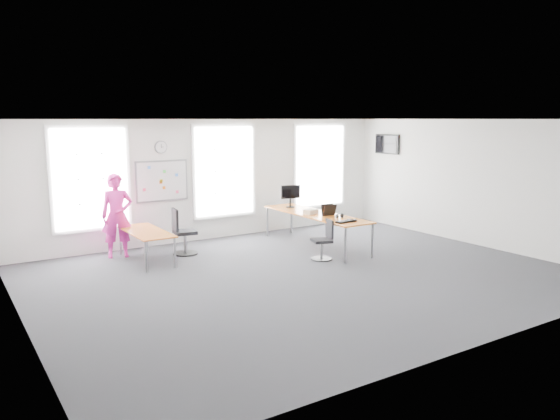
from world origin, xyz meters
TOP-DOWN VIEW (x-y plane):
  - floor at (0.00, 0.00)m, footprint 10.00×10.00m
  - ceiling at (0.00, 0.00)m, footprint 10.00×10.00m
  - wall_back at (0.00, 4.00)m, footprint 10.00×0.00m
  - wall_front at (0.00, -4.00)m, footprint 10.00×0.00m
  - wall_left at (-5.00, 0.00)m, footprint 0.00×10.00m
  - wall_right at (5.00, 0.00)m, footprint 0.00×10.00m
  - window_left at (-3.00, 3.97)m, footprint 1.60×0.06m
  - window_mid at (0.30, 3.97)m, footprint 1.60×0.06m
  - window_right at (3.30, 3.97)m, footprint 1.60×0.06m
  - desk_right at (1.63, 1.86)m, footprint 0.87×3.27m
  - desk_left at (-2.23, 2.69)m, footprint 0.73×1.81m
  - chair_right at (1.05, 0.77)m, footprint 0.49×0.49m
  - chair_left at (-1.35, 2.83)m, footprint 0.56×0.56m
  - person at (-2.62, 3.40)m, footprint 0.76×0.59m
  - whiteboard at (-1.35, 3.97)m, footprint 1.20×0.03m
  - wall_clock at (-1.35, 3.97)m, footprint 0.30×0.04m
  - tv at (4.95, 3.00)m, footprint 0.06×0.90m
  - keyboard at (1.53, 0.61)m, footprint 0.49×0.19m
  - mouse at (1.79, 0.63)m, footprint 0.06×0.10m
  - lens_cap at (1.78, 0.84)m, footprint 0.07×0.07m
  - headphones at (1.72, 1.09)m, footprint 0.18×0.10m
  - laptop_sleeve at (1.70, 1.45)m, footprint 0.33×0.20m
  - paper_stack at (1.49, 1.88)m, footprint 0.35×0.29m
  - monitor at (1.61, 2.91)m, footprint 0.51×0.21m

SIDE VIEW (x-z plane):
  - floor at x=0.00m, z-range 0.00..0.00m
  - chair_right at x=1.05m, z-range -0.05..0.81m
  - chair_left at x=-1.35m, z-range -0.06..0.98m
  - desk_left at x=-2.23m, z-range 0.28..0.94m
  - desk_right at x=1.63m, z-range 0.35..1.14m
  - lens_cap at x=1.78m, z-range 0.80..0.80m
  - keyboard at x=1.53m, z-range 0.80..0.82m
  - mouse at x=1.79m, z-range 0.80..0.83m
  - headphones at x=1.72m, z-range 0.79..0.90m
  - paper_stack at x=1.49m, z-range 0.80..0.90m
  - person at x=-2.62m, z-range 0.00..1.84m
  - laptop_sleeve at x=1.70m, z-range 0.79..1.06m
  - monitor at x=1.61m, z-range 0.85..1.42m
  - wall_back at x=0.00m, z-range -3.50..6.50m
  - wall_front at x=0.00m, z-range -3.50..6.50m
  - wall_left at x=-5.00m, z-range -3.50..6.50m
  - wall_right at x=5.00m, z-range -3.50..6.50m
  - whiteboard at x=-1.35m, z-range 1.10..2.00m
  - window_left at x=-3.00m, z-range 0.60..2.80m
  - window_mid at x=0.30m, z-range 0.60..2.80m
  - window_right at x=3.30m, z-range 0.60..2.80m
  - tv at x=4.95m, z-range 2.02..2.57m
  - wall_clock at x=-1.35m, z-range 2.20..2.50m
  - ceiling at x=0.00m, z-range 3.00..3.00m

